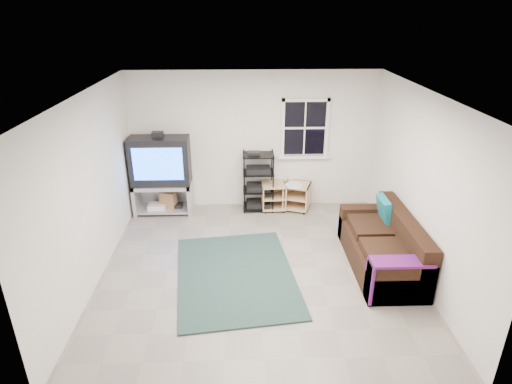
{
  "coord_description": "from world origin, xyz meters",
  "views": [
    {
      "loc": [
        -0.21,
        -5.42,
        3.63
      ],
      "look_at": [
        -0.02,
        0.4,
        1.09
      ],
      "focal_mm": 30.0,
      "sensor_mm": 36.0,
      "label": 1
    }
  ],
  "objects_px": {
    "tv_unit": "(161,169)",
    "sofa": "(384,248)",
    "av_rack": "(258,185)",
    "side_table_right": "(297,194)",
    "side_table_left": "(273,195)"
  },
  "relations": [
    {
      "from": "side_table_left",
      "to": "side_table_right",
      "type": "relative_size",
      "value": 0.88
    },
    {
      "from": "av_rack",
      "to": "tv_unit",
      "type": "bearing_deg",
      "value": -178.08
    },
    {
      "from": "av_rack",
      "to": "side_table_right",
      "type": "height_order",
      "value": "av_rack"
    },
    {
      "from": "side_table_right",
      "to": "av_rack",
      "type": "bearing_deg",
      "value": 179.98
    },
    {
      "from": "av_rack",
      "to": "side_table_right",
      "type": "bearing_deg",
      "value": -0.02
    },
    {
      "from": "side_table_left",
      "to": "sofa",
      "type": "xyz_separation_m",
      "value": [
        1.51,
        -2.07,
        0.03
      ]
    },
    {
      "from": "tv_unit",
      "to": "side_table_right",
      "type": "distance_m",
      "value": 2.61
    },
    {
      "from": "av_rack",
      "to": "sofa",
      "type": "bearing_deg",
      "value": -48.74
    },
    {
      "from": "tv_unit",
      "to": "sofa",
      "type": "height_order",
      "value": "tv_unit"
    },
    {
      "from": "tv_unit",
      "to": "av_rack",
      "type": "height_order",
      "value": "tv_unit"
    },
    {
      "from": "tv_unit",
      "to": "av_rack",
      "type": "bearing_deg",
      "value": 1.92
    },
    {
      "from": "tv_unit",
      "to": "sofa",
      "type": "bearing_deg",
      "value": -28.94
    },
    {
      "from": "side_table_left",
      "to": "sofa",
      "type": "height_order",
      "value": "sofa"
    },
    {
      "from": "av_rack",
      "to": "side_table_left",
      "type": "distance_m",
      "value": 0.36
    },
    {
      "from": "side_table_right",
      "to": "sofa",
      "type": "bearing_deg",
      "value": -62.87
    }
  ]
}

